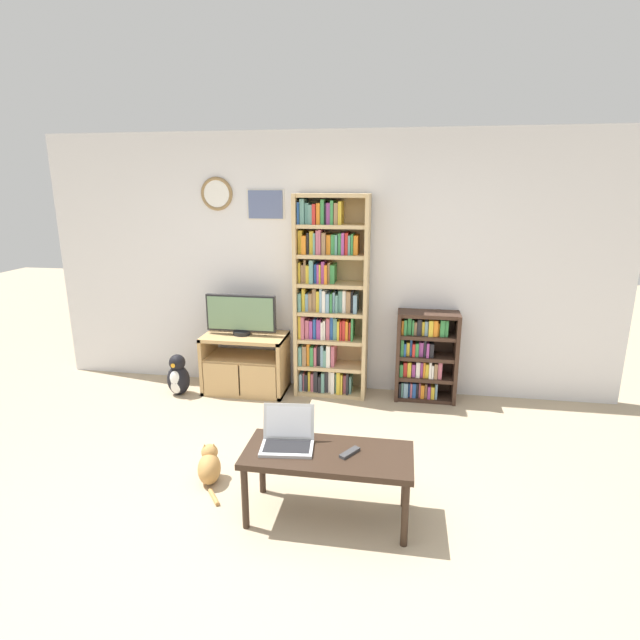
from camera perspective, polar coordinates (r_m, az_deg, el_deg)
ground_plane at (r=3.39m, az=-6.46°, el=-22.90°), size 18.00×18.00×0.00m
wall_back at (r=5.09m, az=0.42°, el=6.35°), size 5.86×0.09×2.60m
tv_stand at (r=5.23m, az=-8.54°, el=-4.90°), size 0.84×0.47×0.61m
television at (r=5.12m, az=-9.01°, el=0.60°), size 0.72×0.18×0.41m
bookshelf_tall at (r=4.96m, az=0.93°, el=2.29°), size 0.72×0.32×2.01m
bookshelf_short at (r=5.07m, az=11.77°, el=-4.04°), size 0.60×0.29×0.90m
coffee_table at (r=3.27m, az=0.90°, el=-15.68°), size 1.06×0.47×0.46m
laptop at (r=3.29m, az=-3.71°, el=-13.15°), size 0.36×0.30×0.25m
remote_near_laptop at (r=3.22m, az=3.41°, el=-14.89°), size 0.12×0.16×0.02m
cat at (r=3.84m, az=-12.52°, el=-15.97°), size 0.28×0.41×0.27m
penguin_figurine at (r=5.33m, az=-15.93°, el=-6.24°), size 0.23×0.21×0.43m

